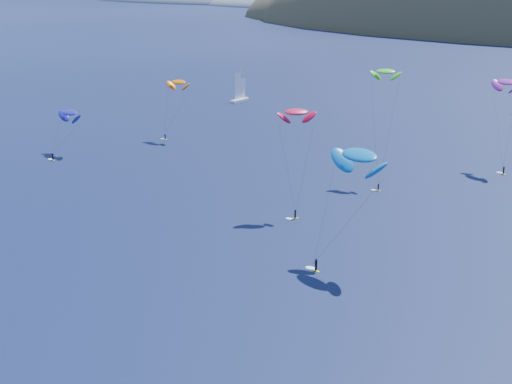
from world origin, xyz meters
name	(u,v)px	position (x,y,z in m)	size (l,w,h in m)	color
headland	(233,3)	(-445.26, 750.08, -3.36)	(460.00, 250.00, 60.00)	slate
sailboat	(240,99)	(-67.21, 188.73, 0.96)	(9.58, 8.28, 11.87)	white
kitesurfer_1	(178,82)	(-51.79, 134.41, 15.74)	(7.34, 6.02, 17.80)	#B0C616
kitesurfer_3	(386,72)	(11.36, 128.32, 24.35)	(7.87, 12.50, 26.24)	#B0C616
kitesurfer_5	(359,155)	(26.52, 80.98, 18.17)	(12.10, 12.26, 21.26)	#B0C616
kitesurfer_6	(506,82)	(32.12, 151.97, 20.56)	(8.89, 10.54, 22.89)	#B0C616
kitesurfer_9	(297,112)	(5.74, 97.83, 19.94)	(7.68, 8.75, 22.03)	#B0C616
kitesurfer_10	(70,113)	(-65.71, 106.68, 10.51)	(9.24, 11.76, 12.93)	#B0C616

